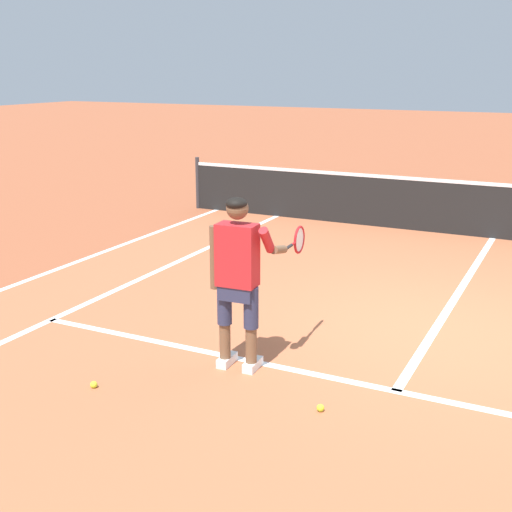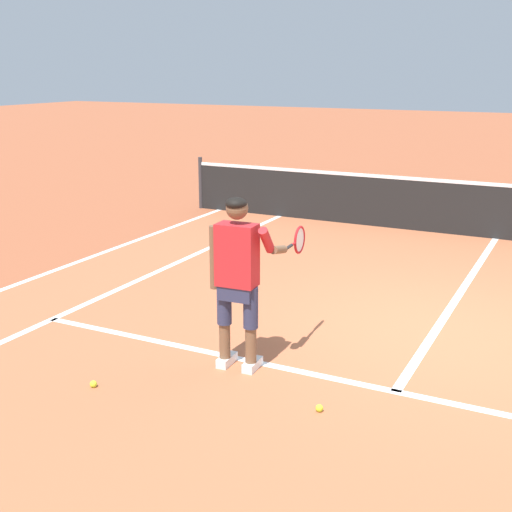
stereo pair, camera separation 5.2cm
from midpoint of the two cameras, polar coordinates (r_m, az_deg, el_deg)
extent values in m
plane|color=#9E5133|center=(7.93, 15.08, -6.11)|extent=(80.00, 80.00, 0.00)
cube|color=#B2603D|center=(7.38, 14.09, -7.70)|extent=(10.98, 11.08, 0.00)
cube|color=white|center=(6.43, 11.92, -11.13)|extent=(8.23, 0.10, 0.01)
cube|color=white|center=(9.35, 17.05, -2.88)|extent=(0.10, 6.40, 0.01)
cube|color=white|center=(9.08, -12.08, -3.08)|extent=(0.10, 10.68, 0.01)
cube|color=white|center=(9.97, -18.28, -1.85)|extent=(0.10, 10.68, 0.01)
cylinder|color=#333338|center=(14.24, -4.59, 6.17)|extent=(0.08, 0.08, 1.07)
cube|color=black|center=(12.32, 19.85, 3.42)|extent=(11.84, 0.02, 0.91)
cube|color=white|center=(12.23, 20.06, 5.64)|extent=(11.84, 0.03, 0.06)
cube|color=white|center=(6.83, -2.26, -8.75)|extent=(0.13, 0.29, 0.09)
cube|color=white|center=(6.73, -0.08, -9.15)|extent=(0.13, 0.29, 0.09)
cylinder|color=brown|center=(6.71, -2.43, -7.13)|extent=(0.11, 0.11, 0.36)
cylinder|color=#2D3351|center=(6.57, -2.47, -4.03)|extent=(0.14, 0.14, 0.41)
cylinder|color=brown|center=(6.60, -0.22, -7.51)|extent=(0.11, 0.11, 0.36)
cylinder|color=#2D3351|center=(6.46, -0.22, -4.36)|extent=(0.14, 0.14, 0.41)
cube|color=#2D3351|center=(6.46, -1.36, -2.82)|extent=(0.35, 0.22, 0.20)
cube|color=red|center=(6.36, -1.38, 0.09)|extent=(0.39, 0.24, 0.60)
cylinder|color=brown|center=(6.47, -3.31, -0.12)|extent=(0.09, 0.09, 0.62)
cylinder|color=red|center=(6.30, 1.14, 1.35)|extent=(0.11, 0.27, 0.29)
cylinder|color=brown|center=(6.51, 2.16, 0.54)|extent=(0.10, 0.29, 0.14)
sphere|color=brown|center=(6.26, -1.37, 4.03)|extent=(0.21, 0.21, 0.21)
ellipsoid|color=black|center=(6.24, -1.45, 4.45)|extent=(0.21, 0.21, 0.12)
cylinder|color=#232326|center=(6.71, 2.95, 0.73)|extent=(0.04, 0.20, 0.03)
cylinder|color=red|center=(6.85, 3.39, 1.02)|extent=(0.03, 0.10, 0.02)
torus|color=red|center=(7.02, 3.90, 1.37)|extent=(0.04, 0.30, 0.30)
cylinder|color=silver|center=(7.02, 3.90, 1.37)|extent=(0.02, 0.25, 0.25)
sphere|color=#CCE02D|center=(5.99, 5.62, -12.65)|extent=(0.07, 0.07, 0.07)
sphere|color=#CCE02D|center=(6.54, -13.33, -10.46)|extent=(0.07, 0.07, 0.07)
camera|label=1|loc=(0.03, -89.78, 0.06)|focal=47.44mm
camera|label=2|loc=(0.03, 90.22, -0.06)|focal=47.44mm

